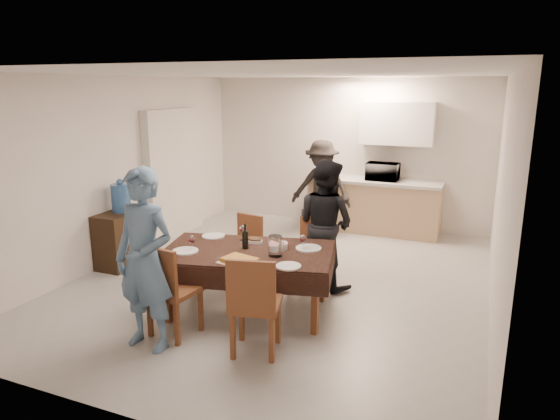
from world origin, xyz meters
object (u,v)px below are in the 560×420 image
(console, at_px, (124,238))
(wine_bottle, at_px, (245,236))
(savoury_tart, at_px, (240,260))
(microwave, at_px, (383,172))
(dining_table, at_px, (248,253))
(person_kitchen, at_px, (321,188))
(water_jug, at_px, (121,198))
(water_pitcher, at_px, (275,246))
(person_near, at_px, (145,260))
(person_far, at_px, (325,224))

(console, bearing_deg, wine_bottle, -16.28)
(console, relative_size, wine_bottle, 2.97)
(savoury_tart, xyz_separation_m, microwave, (0.63, 4.04, 0.31))
(dining_table, xyz_separation_m, person_kitchen, (-0.20, 3.21, 0.11))
(savoury_tart, bearing_deg, water_jug, 155.57)
(water_pitcher, height_order, person_kitchen, person_kitchen)
(dining_table, height_order, person_near, person_near)
(console, bearing_deg, savoury_tart, -24.43)
(wine_bottle, relative_size, water_pitcher, 1.27)
(water_pitcher, bearing_deg, console, 164.06)
(water_jug, xyz_separation_m, savoury_tart, (2.38, -1.08, -0.22))
(wine_bottle, relative_size, microwave, 0.53)
(water_jug, height_order, savoury_tart, water_jug)
(water_pitcher, distance_m, person_kitchen, 3.31)
(console, distance_m, water_jug, 0.58)
(dining_table, bearing_deg, person_far, 49.39)
(wine_bottle, relative_size, person_far, 0.17)
(person_kitchen, bearing_deg, person_far, -70.91)
(water_jug, xyz_separation_m, wine_bottle, (2.23, -0.65, -0.10))
(water_pitcher, bearing_deg, dining_table, 171.87)
(dining_table, height_order, wine_bottle, wine_bottle)
(water_pitcher, distance_m, microwave, 3.74)
(water_pitcher, xyz_separation_m, person_near, (-0.90, -1.00, 0.05))
(person_near, bearing_deg, microwave, 78.40)
(person_far, bearing_deg, person_near, 82.59)
(water_jug, height_order, person_kitchen, person_kitchen)
(wine_bottle, relative_size, person_near, 0.16)
(water_jug, height_order, wine_bottle, water_jug)
(dining_table, distance_m, water_pitcher, 0.38)
(person_far, distance_m, person_kitchen, 2.29)
(console, relative_size, microwave, 1.57)
(water_pitcher, bearing_deg, wine_bottle, 165.96)
(water_pitcher, xyz_separation_m, person_far, (0.20, 1.10, -0.02))
(console, xyz_separation_m, microwave, (3.01, 2.96, 0.67))
(savoury_tart, distance_m, person_kitchen, 3.61)
(wine_bottle, xyz_separation_m, microwave, (0.78, 3.61, 0.20))
(microwave, bearing_deg, person_near, 74.82)
(console, xyz_separation_m, person_far, (2.83, 0.35, 0.42))
(dining_table, distance_m, person_kitchen, 3.22)
(savoury_tart, xyz_separation_m, person_far, (0.45, 1.43, 0.06))
(person_far, relative_size, person_kitchen, 1.01)
(dining_table, height_order, person_kitchen, person_kitchen)
(wine_bottle, height_order, person_kitchen, person_kitchen)
(person_far, bearing_deg, person_kitchen, -50.68)
(water_pitcher, bearing_deg, microwave, 84.17)
(person_near, distance_m, person_kitchen, 4.28)
(console, xyz_separation_m, water_pitcher, (2.63, -0.75, 0.44))
(microwave, bearing_deg, person_kitchen, 25.89)
(wine_bottle, bearing_deg, water_jug, 163.72)
(console, distance_m, person_kitchen, 3.29)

